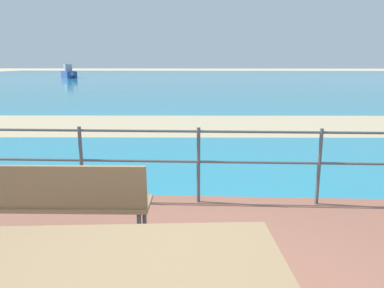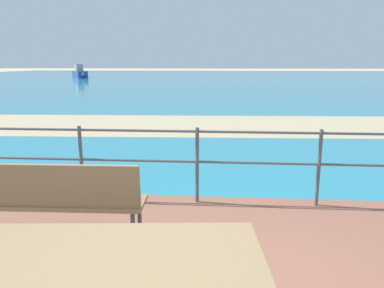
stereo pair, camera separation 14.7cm
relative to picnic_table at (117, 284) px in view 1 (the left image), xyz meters
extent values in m
cube|color=teal|center=(0.35, 40.25, -0.64)|extent=(90.00, 90.00, 0.01)
cube|color=tan|center=(0.35, 8.83, -0.63)|extent=(54.11, 6.01, 0.01)
cube|color=#8C704C|center=(0.00, 0.00, 0.15)|extent=(1.78, 0.85, 0.04)
cube|color=#8C704C|center=(-0.05, 0.56, -0.12)|extent=(1.74, 0.41, 0.04)
cube|color=#8C704C|center=(-0.85, 1.36, -0.11)|extent=(1.62, 0.44, 0.04)
cube|color=#8C704C|center=(-0.85, 1.18, 0.11)|extent=(1.61, 0.11, 0.39)
cylinder|color=#4C5156|center=(-0.13, 1.53, -0.35)|extent=(0.04, 0.04, 0.47)
cylinder|color=#4C5156|center=(-0.12, 1.23, -0.35)|extent=(0.04, 0.04, 0.47)
cylinder|color=#4C5156|center=(-1.12, 2.65, -0.10)|extent=(0.04, 0.04, 0.95)
cylinder|color=#4C5156|center=(0.35, 2.65, -0.10)|extent=(0.04, 0.04, 0.95)
cylinder|color=#4C5156|center=(1.83, 2.65, -0.10)|extent=(0.04, 0.04, 0.95)
cylinder|color=#4C5156|center=(0.35, 2.65, 0.33)|extent=(5.90, 0.03, 0.03)
cylinder|color=#4C5156|center=(0.35, 2.65, -0.06)|extent=(5.90, 0.03, 0.03)
cube|color=#2D478C|center=(-16.62, 42.43, -0.23)|extent=(2.92, 3.61, 0.81)
cube|color=#A5A8AD|center=(-16.76, 42.65, 0.59)|extent=(1.24, 1.31, 0.82)
cone|color=#2D478C|center=(-15.50, 40.73, -0.23)|extent=(0.88, 0.82, 0.73)
camera|label=1|loc=(0.48, -1.69, 1.14)|focal=34.00mm
camera|label=2|loc=(0.63, -1.68, 1.14)|focal=34.00mm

